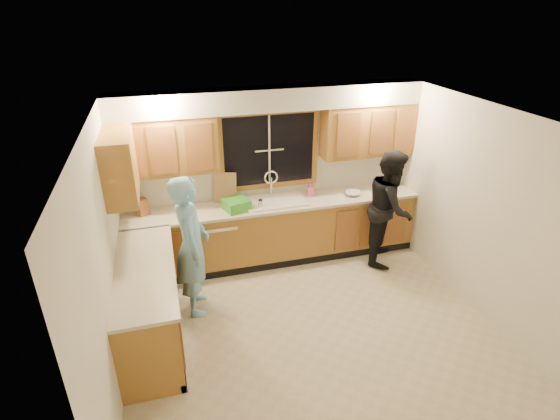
# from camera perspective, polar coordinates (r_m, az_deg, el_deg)

# --- Properties ---
(floor) EXTENTS (4.20, 4.20, 0.00)m
(floor) POSITION_cam_1_polar(r_m,az_deg,el_deg) (5.40, 3.91, -14.87)
(floor) COLOR #C5B897
(floor) RESTS_ON ground
(ceiling) EXTENTS (4.20, 4.20, 0.00)m
(ceiling) POSITION_cam_1_polar(r_m,az_deg,el_deg) (4.23, 4.94, 11.79)
(ceiling) COLOR white
(wall_back) EXTENTS (4.20, 0.00, 4.20)m
(wall_back) POSITION_cam_1_polar(r_m,az_deg,el_deg) (6.34, -1.41, 4.85)
(wall_back) COLOR white
(wall_back) RESTS_ON ground
(wall_left) EXTENTS (0.00, 3.80, 3.80)m
(wall_left) POSITION_cam_1_polar(r_m,az_deg,el_deg) (4.51, -21.84, -6.48)
(wall_left) COLOR white
(wall_left) RESTS_ON ground
(wall_right) EXTENTS (0.00, 3.80, 3.80)m
(wall_right) POSITION_cam_1_polar(r_m,az_deg,el_deg) (5.70, 24.68, -0.15)
(wall_right) COLOR white
(wall_right) RESTS_ON ground
(base_cabinets_back) EXTENTS (4.20, 0.60, 0.88)m
(base_cabinets_back) POSITION_cam_1_polar(r_m,az_deg,el_deg) (6.41, -0.67, -2.85)
(base_cabinets_back) COLOR #AA7631
(base_cabinets_back) RESTS_ON ground
(base_cabinets_left) EXTENTS (0.60, 1.90, 0.88)m
(base_cabinets_left) POSITION_cam_1_polar(r_m,az_deg,el_deg) (5.21, -16.76, -11.68)
(base_cabinets_left) COLOR #AA7631
(base_cabinets_left) RESTS_ON ground
(countertop_back) EXTENTS (4.20, 0.63, 0.04)m
(countertop_back) POSITION_cam_1_polar(r_m,az_deg,el_deg) (6.19, -0.66, 0.82)
(countertop_back) COLOR beige
(countertop_back) RESTS_ON base_cabinets_back
(countertop_left) EXTENTS (0.63, 1.90, 0.04)m
(countertop_left) POSITION_cam_1_polar(r_m,az_deg,el_deg) (4.95, -17.26, -7.42)
(countertop_left) COLOR beige
(countertop_left) RESTS_ON base_cabinets_left
(upper_cabinets_left) EXTENTS (1.35, 0.33, 0.75)m
(upper_cabinets_left) POSITION_cam_1_polar(r_m,az_deg,el_deg) (5.82, -14.91, 8.06)
(upper_cabinets_left) COLOR #AA7631
(upper_cabinets_left) RESTS_ON wall_back
(upper_cabinets_right) EXTENTS (1.35, 0.33, 0.75)m
(upper_cabinets_right) POSITION_cam_1_polar(r_m,az_deg,el_deg) (6.49, 11.38, 10.22)
(upper_cabinets_right) COLOR #AA7631
(upper_cabinets_right) RESTS_ON wall_back
(upper_cabinets_return) EXTENTS (0.33, 0.90, 0.75)m
(upper_cabinets_return) POSITION_cam_1_polar(r_m,az_deg,el_deg) (5.26, -20.20, 5.44)
(upper_cabinets_return) COLOR #AA7631
(upper_cabinets_return) RESTS_ON wall_left
(soffit) EXTENTS (4.20, 0.35, 0.30)m
(soffit) POSITION_cam_1_polar(r_m,az_deg,el_deg) (5.87, -1.10, 14.34)
(soffit) COLOR silver
(soffit) RESTS_ON wall_back
(window_frame) EXTENTS (1.44, 0.03, 1.14)m
(window_frame) POSITION_cam_1_polar(r_m,az_deg,el_deg) (6.21, -1.43, 7.84)
(window_frame) COLOR black
(window_frame) RESTS_ON wall_back
(sink) EXTENTS (0.86, 0.52, 0.57)m
(sink) POSITION_cam_1_polar(r_m,az_deg,el_deg) (6.23, -0.70, 0.60)
(sink) COLOR white
(sink) RESTS_ON countertop_back
(dishwasher) EXTENTS (0.60, 0.56, 0.82)m
(dishwasher) POSITION_cam_1_polar(r_m,az_deg,el_deg) (6.28, -8.17, -4.11)
(dishwasher) COLOR white
(dishwasher) RESTS_ON floor
(stove) EXTENTS (0.58, 0.75, 0.90)m
(stove) POSITION_cam_1_polar(r_m,az_deg,el_deg) (4.76, -16.72, -15.68)
(stove) COLOR white
(stove) RESTS_ON floor
(man) EXTENTS (0.45, 0.66, 1.77)m
(man) POSITION_cam_1_polar(r_m,az_deg,el_deg) (5.28, -11.47, -4.65)
(man) COLOR #78BAE4
(man) RESTS_ON floor
(woman) EXTENTS (0.97, 1.03, 1.69)m
(woman) POSITION_cam_1_polar(r_m,az_deg,el_deg) (6.41, 14.16, 0.35)
(woman) COLOR black
(woman) RESTS_ON floor
(knife_block) EXTENTS (0.17, 0.16, 0.24)m
(knife_block) POSITION_cam_1_polar(r_m,az_deg,el_deg) (6.06, -17.54, 0.40)
(knife_block) COLOR #A05F2C
(knife_block) RESTS_ON countertop_back
(cutting_board) EXTENTS (0.33, 0.19, 0.42)m
(cutting_board) POSITION_cam_1_polar(r_m,az_deg,el_deg) (6.19, -7.18, 2.94)
(cutting_board) COLOR tan
(cutting_board) RESTS_ON countertop_back
(dish_crate) EXTENTS (0.39, 0.38, 0.15)m
(dish_crate) POSITION_cam_1_polar(r_m,az_deg,el_deg) (5.98, -5.72, 0.72)
(dish_crate) COLOR green
(dish_crate) RESTS_ON countertop_back
(soap_bottle) EXTENTS (0.11, 0.11, 0.20)m
(soap_bottle) POSITION_cam_1_polar(r_m,az_deg,el_deg) (6.39, 4.06, 2.78)
(soap_bottle) COLOR #D7517A
(soap_bottle) RESTS_ON countertop_back
(bowl) EXTENTS (0.29, 0.29, 0.06)m
(bowl) POSITION_cam_1_polar(r_m,az_deg,el_deg) (6.50, 9.49, 2.17)
(bowl) COLOR silver
(bowl) RESTS_ON countertop_back
(can_left) EXTENTS (0.08, 0.08, 0.12)m
(can_left) POSITION_cam_1_polar(r_m,az_deg,el_deg) (5.99, -2.57, 0.73)
(can_left) COLOR beige
(can_left) RESTS_ON countertop_back
(can_right) EXTENTS (0.06, 0.06, 0.11)m
(can_right) POSITION_cam_1_polar(r_m,az_deg,el_deg) (6.05, -2.56, 0.94)
(can_right) COLOR beige
(can_right) RESTS_ON countertop_back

